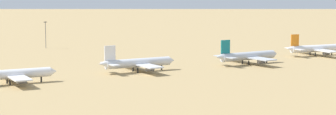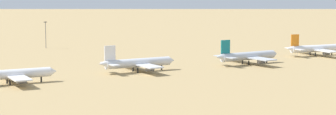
{
  "view_description": "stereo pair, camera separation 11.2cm",
  "coord_description": "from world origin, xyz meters",
  "px_view_note": "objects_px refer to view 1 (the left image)",
  "views": [
    {
      "loc": [
        -127.27,
        -213.68,
        36.8
      ],
      "look_at": [
        13.73,
        6.06,
        6.0
      ],
      "focal_mm": 64.22,
      "sensor_mm": 36.0,
      "label": 1
    },
    {
      "loc": [
        -127.18,
        -213.74,
        36.8
      ],
      "look_at": [
        13.73,
        6.06,
        6.0
      ],
      "focal_mm": 64.22,
      "sensor_mm": 36.0,
      "label": 2
    }
  ],
  "objects_px": {
    "parked_jet_white_2": "(137,63)",
    "parked_jet_orange_4": "(314,49)",
    "parked_jet_yellow_1": "(11,74)",
    "parked_jet_teal_3": "(247,56)",
    "light_pole_mid": "(46,33)"
  },
  "relations": [
    {
      "from": "parked_jet_teal_3",
      "to": "parked_jet_orange_4",
      "type": "relative_size",
      "value": 1.03
    },
    {
      "from": "parked_jet_yellow_1",
      "to": "parked_jet_teal_3",
      "type": "height_order",
      "value": "parked_jet_teal_3"
    },
    {
      "from": "parked_jet_orange_4",
      "to": "parked_jet_white_2",
      "type": "bearing_deg",
      "value": -170.71
    },
    {
      "from": "parked_jet_teal_3",
      "to": "light_pole_mid",
      "type": "height_order",
      "value": "light_pole_mid"
    },
    {
      "from": "parked_jet_teal_3",
      "to": "parked_jet_orange_4",
      "type": "height_order",
      "value": "parked_jet_teal_3"
    },
    {
      "from": "parked_jet_teal_3",
      "to": "light_pole_mid",
      "type": "xyz_separation_m",
      "value": [
        -52.79,
        123.93,
        5.19
      ]
    },
    {
      "from": "parked_jet_teal_3",
      "to": "parked_jet_orange_4",
      "type": "distance_m",
      "value": 54.4
    },
    {
      "from": "parked_jet_white_2",
      "to": "parked_jet_orange_4",
      "type": "bearing_deg",
      "value": 3.93
    },
    {
      "from": "parked_jet_orange_4",
      "to": "light_pole_mid",
      "type": "height_order",
      "value": "light_pole_mid"
    },
    {
      "from": "parked_jet_yellow_1",
      "to": "parked_jet_white_2",
      "type": "xyz_separation_m",
      "value": [
        56.94,
        3.05,
        0.13
      ]
    },
    {
      "from": "light_pole_mid",
      "to": "parked_jet_orange_4",
      "type": "bearing_deg",
      "value": -47.31
    },
    {
      "from": "light_pole_mid",
      "to": "parked_jet_teal_3",
      "type": "bearing_deg",
      "value": -66.93
    },
    {
      "from": "parked_jet_yellow_1",
      "to": "parked_jet_white_2",
      "type": "distance_m",
      "value": 57.02
    },
    {
      "from": "parked_jet_yellow_1",
      "to": "parked_jet_teal_3",
      "type": "relative_size",
      "value": 0.96
    },
    {
      "from": "parked_jet_white_2",
      "to": "light_pole_mid",
      "type": "xyz_separation_m",
      "value": [
        3.86,
        117.67,
        5.25
      ]
    }
  ]
}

